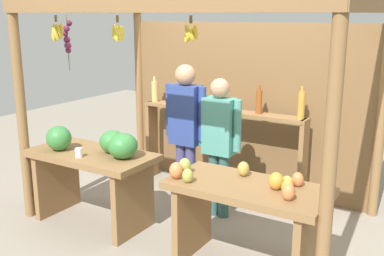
# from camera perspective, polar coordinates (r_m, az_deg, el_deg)

# --- Properties ---
(ground_plane) EXTENTS (12.00, 12.00, 0.00)m
(ground_plane) POSITION_cam_1_polar(r_m,az_deg,el_deg) (4.97, 1.18, -10.69)
(ground_plane) COLOR gray
(ground_plane) RESTS_ON ground
(market_stall) EXTENTS (3.20, 2.02, 2.20)m
(market_stall) POSITION_cam_1_polar(r_m,az_deg,el_deg) (4.96, 3.71, 4.89)
(market_stall) COLOR olive
(market_stall) RESTS_ON ground
(fruit_counter_left) EXTENTS (1.29, 0.64, 0.99)m
(fruit_counter_left) POSITION_cam_1_polar(r_m,az_deg,el_deg) (4.66, -11.96, -4.20)
(fruit_counter_left) COLOR olive
(fruit_counter_left) RESTS_ON ground
(fruit_counter_right) EXTENTS (1.30, 0.64, 0.88)m
(fruit_counter_right) POSITION_cam_1_polar(r_m,az_deg,el_deg) (3.80, 6.72, -9.54)
(fruit_counter_right) COLOR olive
(fruit_counter_right) RESTS_ON ground
(bottle_shelf_unit) EXTENTS (2.05, 0.22, 1.35)m
(bottle_shelf_unit) POSITION_cam_1_polar(r_m,az_deg,el_deg) (5.38, 3.54, 0.12)
(bottle_shelf_unit) COLOR olive
(bottle_shelf_unit) RESTS_ON ground
(vendor_man) EXTENTS (0.48, 0.21, 1.57)m
(vendor_man) POSITION_cam_1_polar(r_m,az_deg,el_deg) (4.82, -0.81, 0.38)
(vendor_man) COLOR #474476
(vendor_man) RESTS_ON ground
(vendor_woman) EXTENTS (0.48, 0.20, 1.46)m
(vendor_woman) POSITION_cam_1_polar(r_m,az_deg,el_deg) (4.68, 3.40, -1.07)
(vendor_woman) COLOR #2F5B57
(vendor_woman) RESTS_ON ground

